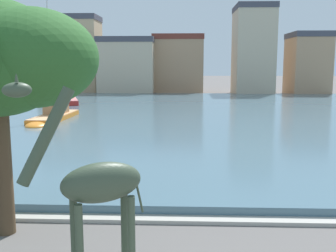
# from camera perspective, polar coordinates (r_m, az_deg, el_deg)

# --- Properties ---
(harbor_water) EXTENTS (88.69, 46.68, 0.37)m
(harbor_water) POSITION_cam_1_polar(r_m,az_deg,el_deg) (35.20, 2.82, 1.59)
(harbor_water) COLOR #476675
(harbor_water) RESTS_ON ground
(quay_edge_coping) EXTENTS (88.69, 0.50, 0.12)m
(quay_edge_coping) POSITION_cam_1_polar(r_m,az_deg,el_deg) (12.22, 3.69, -13.11)
(quay_edge_coping) COLOR #ADA89E
(quay_edge_coping) RESTS_ON ground
(giraffe_statue) EXTENTS (2.38, 1.59, 4.46)m
(giraffe_statue) POSITION_cam_1_polar(r_m,az_deg,el_deg) (7.91, -10.26, -8.57)
(giraffe_statue) COLOR #3D4C38
(giraffe_statue) RESTS_ON ground
(sailboat_orange) EXTENTS (2.07, 7.76, 9.53)m
(sailboat_orange) POSITION_cam_1_polar(r_m,az_deg,el_deg) (31.75, -16.05, 1.23)
(sailboat_orange) COLOR orange
(sailboat_orange) RESTS_ON ground
(sailboat_white) EXTENTS (2.74, 7.89, 8.17)m
(sailboat_white) POSITION_cam_1_polar(r_m,az_deg,el_deg) (45.05, -22.39, 3.02)
(sailboat_white) COLOR white
(sailboat_white) RESTS_ON ground
(sailboat_red) EXTENTS (4.38, 7.85, 6.32)m
(sailboat_red) POSITION_cam_1_polar(r_m,az_deg,el_deg) (45.89, -14.21, 3.35)
(sailboat_red) COLOR red
(sailboat_red) RESTS_ON ground
(sailboat_teal) EXTENTS (4.66, 8.23, 7.00)m
(sailboat_teal) POSITION_cam_1_polar(r_m,az_deg,el_deg) (54.75, -15.53, 4.34)
(sailboat_teal) COLOR teal
(sailboat_teal) RESTS_ON ground
(townhouse_tall_gabled) EXTENTS (9.04, 6.05, 11.81)m
(townhouse_tall_gabled) POSITION_cam_1_polar(r_m,az_deg,el_deg) (64.72, -13.63, 9.74)
(townhouse_tall_gabled) COLOR tan
(townhouse_tall_gabled) RESTS_ON ground
(townhouse_end_terrace) EXTENTS (8.32, 6.84, 8.45)m
(townhouse_end_terrace) POSITION_cam_1_polar(r_m,az_deg,el_deg) (61.59, -5.78, 8.44)
(townhouse_end_terrace) COLOR #C6B293
(townhouse_end_terrace) RESTS_ON ground
(townhouse_corner_house) EXTENTS (7.78, 6.90, 8.99)m
(townhouse_corner_house) POSITION_cam_1_polar(r_m,az_deg,el_deg) (63.82, 1.44, 8.74)
(townhouse_corner_house) COLOR tan
(townhouse_corner_house) RESTS_ON ground
(townhouse_wide_warehouse) EXTENTS (5.57, 7.95, 13.03)m
(townhouse_wide_warehouse) POSITION_cam_1_polar(r_m,az_deg,el_deg) (62.12, 11.91, 10.41)
(townhouse_wide_warehouse) COLOR #C6B293
(townhouse_wide_warehouse) RESTS_ON ground
(townhouse_narrow_midrow) EXTENTS (5.37, 7.36, 9.10)m
(townhouse_narrow_midrow) POSITION_cam_1_polar(r_m,az_deg,el_deg) (63.57, 19.09, 8.30)
(townhouse_narrow_midrow) COLOR tan
(townhouse_narrow_midrow) RESTS_ON ground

